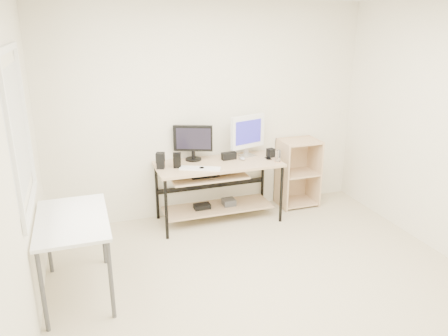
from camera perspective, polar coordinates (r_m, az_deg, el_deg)
room at (r=3.57m, az=5.19°, el=1.49°), size 4.01×4.01×2.62m
desk at (r=5.29m, az=-1.00°, el=-1.52°), size 1.50×0.65×0.75m
side_table at (r=4.05m, az=-19.16°, el=-7.23°), size 0.60×1.00×0.75m
shelf_unit at (r=5.90m, az=9.46°, el=-0.50°), size 0.50×0.40×0.90m
black_monitor at (r=5.27m, az=-4.07°, el=3.61°), size 0.46×0.22×0.43m
white_imac at (r=5.41m, az=3.12°, el=4.61°), size 0.48×0.18×0.52m
keyboard at (r=5.01m, az=-3.14°, el=-0.06°), size 0.48×0.32×0.02m
mouse at (r=5.34m, az=2.41°, el=1.26°), size 0.08×0.11×0.04m
center_speaker at (r=5.34m, az=0.64°, el=1.59°), size 0.18×0.09×0.09m
speaker_left at (r=5.05m, az=-8.31°, el=1.01°), size 0.12×0.12×0.19m
speaker_right at (r=5.48m, az=6.14°, el=2.00°), size 0.10×0.10×0.10m
audio_controller at (r=5.05m, az=-6.14°, el=1.00°), size 0.10×0.08×0.18m
volume_puck at (r=5.00m, az=-2.92°, el=-0.05°), size 0.07×0.07×0.02m
smartphone at (r=5.41m, az=5.79°, el=1.26°), size 0.06×0.11×0.01m
coaster at (r=5.31m, az=7.04°, el=0.87°), size 0.11×0.11×0.01m
drinking_glass at (r=5.29m, az=7.07°, el=1.62°), size 0.09×0.09×0.14m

